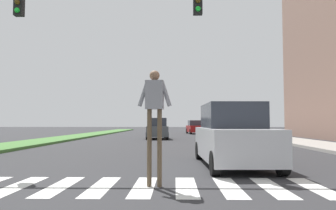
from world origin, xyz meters
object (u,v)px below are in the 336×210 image
(sedan_midblock, at_px, (157,129))
(sedan_distant, at_px, (196,127))
(pedestrian_performer, at_px, (155,109))
(traffic_light_gantry, at_px, (20,25))
(suv_crossing, at_px, (232,136))

(sedan_midblock, distance_m, sedan_distant, 12.70)
(sedan_distant, bearing_deg, pedestrian_performer, -95.32)
(traffic_light_gantry, bearing_deg, suv_crossing, 4.44)
(traffic_light_gantry, distance_m, suv_crossing, 7.54)
(suv_crossing, bearing_deg, traffic_light_gantry, -175.56)
(pedestrian_performer, xyz_separation_m, suv_crossing, (2.27, 3.32, -0.73))
(suv_crossing, relative_size, sedan_distant, 1.10)
(traffic_light_gantry, height_order, pedestrian_performer, traffic_light_gantry)
(pedestrian_performer, distance_m, suv_crossing, 4.09)
(suv_crossing, distance_m, sedan_distant, 28.34)
(pedestrian_performer, bearing_deg, sedan_distant, 84.68)
(sedan_midblock, bearing_deg, sedan_distant, 71.53)
(pedestrian_performer, relative_size, sedan_midblock, 0.60)
(suv_crossing, height_order, sedan_midblock, suv_crossing)
(sedan_midblock, bearing_deg, suv_crossing, -78.39)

